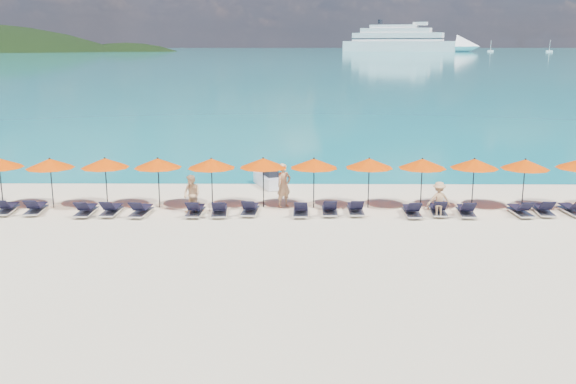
{
  "coord_description": "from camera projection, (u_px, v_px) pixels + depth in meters",
  "views": [
    {
      "loc": [
        0.24,
        -22.67,
        7.17
      ],
      "look_at": [
        0.0,
        3.0,
        1.2
      ],
      "focal_mm": 40.0,
      "sensor_mm": 36.0,
      "label": 1
    }
  ],
  "objects": [
    {
      "name": "lounger_7",
      "position": [
        219.0,
        210.0,
        27.31
      ],
      "size": [
        0.72,
        1.73,
        0.66
      ],
      "rotation": [
        0.0,
        0.0,
        0.06
      ],
      "color": "silver",
      "rests_on": "ground"
    },
    {
      "name": "lounger_6",
      "position": [
        195.0,
        210.0,
        27.31
      ],
      "size": [
        0.68,
        1.72,
        0.66
      ],
      "rotation": [
        0.0,
        0.0,
        -0.04
      ],
      "color": "silver",
      "rests_on": "ground"
    },
    {
      "name": "umbrella_6",
      "position": [
        314.0,
        163.0,
        28.19
      ],
      "size": [
        2.1,
        2.1,
        2.28
      ],
      "color": "black",
      "rests_on": "ground"
    },
    {
      "name": "lounger_17",
      "position": [
        572.0,
        209.0,
        27.48
      ],
      "size": [
        0.74,
        1.74,
        0.66
      ],
      "rotation": [
        0.0,
        0.0,
        0.07
      ],
      "color": "silver",
      "rests_on": "ground"
    },
    {
      "name": "umbrella_3",
      "position": [
        158.0,
        163.0,
        28.25
      ],
      "size": [
        2.1,
        2.1,
        2.28
      ],
      "color": "black",
      "rests_on": "ground"
    },
    {
      "name": "lounger_12",
      "position": [
        412.0,
        211.0,
        27.21
      ],
      "size": [
        0.63,
        1.7,
        0.66
      ],
      "rotation": [
        0.0,
        0.0,
        0.0
      ],
      "color": "silver",
      "rests_on": "ground"
    },
    {
      "name": "beachgoer_a",
      "position": [
        284.0,
        185.0,
        28.6
      ],
      "size": [
        0.86,
        0.8,
        1.97
      ],
      "primitive_type": "imported",
      "rotation": [
        0.0,
        0.0,
        0.63
      ],
      "color": "tan",
      "rests_on": "ground"
    },
    {
      "name": "umbrella_5",
      "position": [
        263.0,
        163.0,
        28.28
      ],
      "size": [
        2.1,
        2.1,
        2.28
      ],
      "color": "black",
      "rests_on": "ground"
    },
    {
      "name": "jetski",
      "position": [
        269.0,
        180.0,
        32.78
      ],
      "size": [
        1.76,
        2.63,
        0.88
      ],
      "rotation": [
        0.0,
        0.0,
        0.37
      ],
      "color": "silver",
      "rests_on": "ground"
    },
    {
      "name": "umbrella_1",
      "position": [
        50.0,
        163.0,
        28.16
      ],
      "size": [
        2.1,
        2.1,
        2.28
      ],
      "color": "black",
      "rests_on": "ground"
    },
    {
      "name": "umbrella_2",
      "position": [
        105.0,
        163.0,
        28.29
      ],
      "size": [
        2.1,
        2.1,
        2.28
      ],
      "color": "black",
      "rests_on": "ground"
    },
    {
      "name": "cruise_ship",
      "position": [
        411.0,
        42.0,
        562.19
      ],
      "size": [
        117.38,
        59.55,
        32.96
      ],
      "rotation": [
        0.0,
        0.0,
        -0.36
      ],
      "color": "white",
      "rests_on": "ground"
    },
    {
      "name": "lounger_8",
      "position": [
        250.0,
        209.0,
        27.52
      ],
      "size": [
        0.73,
        1.74,
        0.66
      ],
      "rotation": [
        0.0,
        0.0,
        -0.07
      ],
      "color": "silver",
      "rests_on": "ground"
    },
    {
      "name": "lounger_1",
      "position": [
        7.0,
        208.0,
        27.63
      ],
      "size": [
        0.75,
        1.74,
        0.66
      ],
      "rotation": [
        0.0,
        0.0,
        0.08
      ],
      "color": "silver",
      "rests_on": "ground"
    },
    {
      "name": "umbrella_9",
      "position": [
        474.0,
        163.0,
        28.14
      ],
      "size": [
        2.1,
        2.1,
        2.28
      ],
      "color": "black",
      "rests_on": "ground"
    },
    {
      "name": "umbrella_7",
      "position": [
        369.0,
        163.0,
        28.22
      ],
      "size": [
        2.1,
        2.1,
        2.28
      ],
      "color": "black",
      "rests_on": "ground"
    },
    {
      "name": "lounger_4",
      "position": [
        111.0,
        209.0,
        27.41
      ],
      "size": [
        0.66,
        1.71,
        0.66
      ],
      "rotation": [
        0.0,
        0.0,
        -0.02
      ],
      "color": "silver",
      "rests_on": "ground"
    },
    {
      "name": "lounger_13",
      "position": [
        438.0,
        209.0,
        27.42
      ],
      "size": [
        0.77,
        1.75,
        0.66
      ],
      "rotation": [
        0.0,
        0.0,
        -0.09
      ],
      "color": "silver",
      "rests_on": "ground"
    },
    {
      "name": "lounger_10",
      "position": [
        330.0,
        209.0,
        27.5
      ],
      "size": [
        0.66,
        1.71,
        0.66
      ],
      "rotation": [
        0.0,
        0.0,
        -0.02
      ],
      "color": "silver",
      "rests_on": "ground"
    },
    {
      "name": "umbrella_10",
      "position": [
        525.0,
        164.0,
        27.99
      ],
      "size": [
        2.1,
        2.1,
        2.28
      ],
      "color": "black",
      "rests_on": "ground"
    },
    {
      "name": "beachgoer_c",
      "position": [
        439.0,
        200.0,
        26.91
      ],
      "size": [
        1.03,
        0.57,
        1.53
      ],
      "primitive_type": "imported",
      "rotation": [
        0.0,
        0.0,
        3.26
      ],
      "color": "tan",
      "rests_on": "ground"
    },
    {
      "name": "headland_small",
      "position": [
        128.0,
        91.0,
        578.45
      ],
      "size": [
        162.0,
        126.0,
        85.5
      ],
      "color": "black",
      "rests_on": "ground"
    },
    {
      "name": "lounger_5",
      "position": [
        141.0,
        210.0,
        27.29
      ],
      "size": [
        0.79,
        1.76,
        0.66
      ],
      "rotation": [
        0.0,
        0.0,
        -0.1
      ],
      "color": "silver",
      "rests_on": "ground"
    },
    {
      "name": "beachgoer_b",
      "position": [
        192.0,
        195.0,
        27.41
      ],
      "size": [
        0.95,
        0.86,
        1.7
      ],
      "primitive_type": "imported",
      "rotation": [
        0.0,
        0.0,
        -0.62
      ],
      "color": "tan",
      "rests_on": "ground"
    },
    {
      "name": "sailboat_near",
      "position": [
        490.0,
        51.0,
        554.48
      ],
      "size": [
        5.14,
        1.71,
        9.42
      ],
      "color": "white",
      "rests_on": "ground"
    },
    {
      "name": "lounger_16",
      "position": [
        543.0,
        209.0,
        27.43
      ],
      "size": [
        0.76,
        1.75,
        0.66
      ],
      "rotation": [
        0.0,
        0.0,
        -0.09
      ],
      "color": "silver",
      "rests_on": "ground"
    },
    {
      "name": "lounger_11",
      "position": [
        356.0,
        209.0,
        27.54
      ],
      "size": [
        0.63,
        1.7,
        0.66
      ],
      "rotation": [
        0.0,
        0.0,
        0.01
      ],
      "color": "silver",
      "rests_on": "ground"
    },
    {
      "name": "lounger_14",
      "position": [
        466.0,
        210.0,
        27.26
      ],
      "size": [
        0.76,
        1.75,
        0.66
      ],
      "rotation": [
        0.0,
        0.0,
        -0.09
      ],
      "color": "silver",
      "rests_on": "ground"
    },
    {
      "name": "lounger_15",
      "position": [
        520.0,
        210.0,
        27.3
      ],
      "size": [
        0.73,
        1.74,
        0.66
      ],
      "rotation": [
        0.0,
        0.0,
        0.07
      ],
      "color": "silver",
      "rests_on": "ground"
    },
    {
      "name": "lounger_3",
      "position": [
        86.0,
        210.0,
        27.34
      ],
      "size": [
        0.63,
        1.7,
        0.66
      ],
      "rotation": [
        0.0,
        0.0,
        -0.0
      ],
      "color": "silver",
      "rests_on": "ground"
    },
    {
      "name": "sailboat_far",
      "position": [
        549.0,
        51.0,
        531.73
      ],
      "size": [
        5.39,
        1.8,
        9.88
      ],
      "color": "white",
      "rests_on": "ground"
    },
    {
      "name": "lounger_2",
      "position": [
        36.0,
        208.0,
        27.63
      ],
      "size": [
        0.76,
        1.75,
        0.66
      ],
      "rotation": [
        0.0,
        0.0,
        0.08
      ],
      "color": "silver",
      "rests_on": "ground"
    },
    {
      "name": "umbrella_4",
      "position": [
        211.0,
        163.0,
        28.17
      ],
      "size": [
        2.1,
        2.1,
        2.28
      ],
      "color": "black",
      "rests_on": "ground"
    },
    {
      "name": "umbrella_8",
      "position": [
        422.0,
        163.0,
        28.14
      ],
      "size": [
        2.1,
        2.1,
        2.28
      ],
      "color": "black",
      "rests_on": "ground"
    },
    {
      "name": "sea",
      "position": [
        294.0,
        50.0,
        666.54
      ],
      "size": [
        1600.0,
        1300.0,
        0.01
      ],
      "primitive_type": "cube",
      "color": "#1FA9B2",
      "rests_on": "ground"
    },
    {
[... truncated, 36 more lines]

